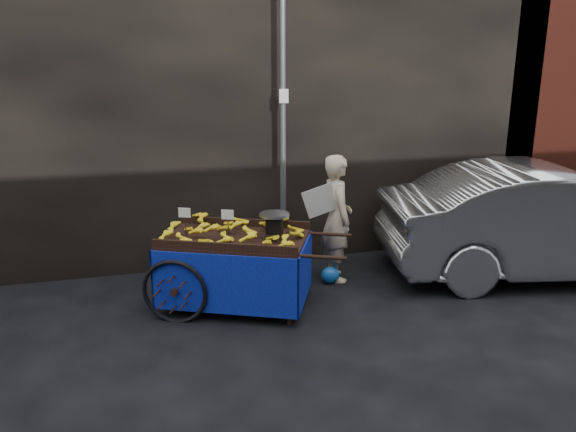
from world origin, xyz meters
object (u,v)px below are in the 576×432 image
object	(u,v)px
banana_cart	(231,244)
vendor	(337,218)
plastic_bag	(330,275)
parked_car	(554,221)

from	to	relation	value
banana_cart	vendor	distance (m)	1.56
vendor	plastic_bag	distance (m)	0.76
banana_cart	vendor	world-z (taller)	vendor
vendor	parked_car	distance (m)	2.96
banana_cart	plastic_bag	bearing A→B (deg)	37.89
parked_car	banana_cart	bearing A→B (deg)	99.60
banana_cart	parked_car	bearing A→B (deg)	22.91
vendor	plastic_bag	size ratio (longest dim) A/B	6.77
vendor	plastic_bag	bearing A→B (deg)	142.30
banana_cart	parked_car	distance (m)	4.38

